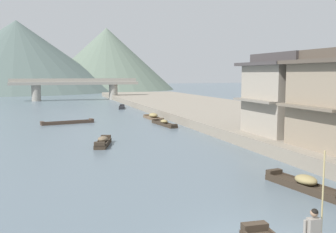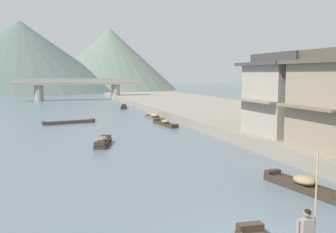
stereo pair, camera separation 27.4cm
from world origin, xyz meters
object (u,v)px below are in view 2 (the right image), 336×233
object	(u,v)px
boat_moored_nearest	(165,123)
house_waterfront_tall	(287,95)
boat_midriver_drifting	(304,185)
boat_midriver_upstream	(69,122)
boat_moored_third	(155,117)
boat_moored_second	(103,142)
boat_moored_far	(124,107)
stone_bridge	(78,86)
boatman_person	(307,232)

from	to	relation	value
boat_moored_nearest	house_waterfront_tall	bearing A→B (deg)	-68.30
boat_moored_nearest	boat_midriver_drifting	distance (m)	23.90
boat_midriver_upstream	house_waterfront_tall	bearing A→B (deg)	-50.33
boat_moored_third	boat_midriver_upstream	size ratio (longest dim) A/B	0.83
boat_moored_nearest	boat_moored_second	bearing A→B (deg)	-129.71
boat_moored_nearest	boat_midriver_drifting	world-z (taller)	boat_midriver_drifting
boat_midriver_drifting	boat_moored_nearest	bearing A→B (deg)	88.63
boat_moored_nearest	boat_moored_far	distance (m)	21.29
boat_moored_nearest	boat_midriver_upstream	size ratio (longest dim) A/B	0.91
boat_moored_nearest	stone_bridge	xyz separation A→B (m)	(-5.60, 42.95, 2.76)
boat_moored_second	boat_midriver_drifting	xyz separation A→B (m)	(7.39, -14.30, -0.02)
boat_moored_nearest	boat_midriver_upstream	distance (m)	10.73
boat_moored_third	house_waterfront_tall	bearing A→B (deg)	-75.71
boat_moored_third	house_waterfront_tall	world-z (taller)	house_waterfront_tall
boat_moored_second	stone_bridge	world-z (taller)	stone_bridge
boat_moored_second	boat_moored_third	xyz separation A→B (m)	(8.45, 15.41, -0.01)
boat_midriver_upstream	house_waterfront_tall	world-z (taller)	house_waterfront_tall
boat_moored_far	house_waterfront_tall	bearing A→B (deg)	-80.66
boat_moored_second	boat_moored_far	xyz separation A→B (m)	(7.66, 30.88, -0.10)
boat_midriver_drifting	boat_midriver_upstream	size ratio (longest dim) A/B	0.81
stone_bridge	house_waterfront_tall	bearing A→B (deg)	-78.96
boatman_person	stone_bridge	size ratio (longest dim) A/B	0.12
boat_moored_second	house_waterfront_tall	xyz separation A→B (m)	(13.42, -4.10, 3.63)
stone_bridge	boat_moored_nearest	bearing A→B (deg)	-82.57
boat_moored_nearest	boat_moored_second	distance (m)	12.47
boat_midriver_upstream	stone_bridge	size ratio (longest dim) A/B	0.22
house_waterfront_tall	boat_midriver_drifting	bearing A→B (deg)	-120.55
house_waterfront_tall	boat_midriver_upstream	bearing A→B (deg)	129.67
boat_moored_nearest	house_waterfront_tall	size ratio (longest dim) A/B	0.87
boatman_person	house_waterfront_tall	bearing A→B (deg)	56.70
boat_moored_second	boat_midriver_drifting	bearing A→B (deg)	-62.66
boat_moored_third	boatman_person	bearing A→B (deg)	-99.78
boat_moored_far	stone_bridge	xyz separation A→B (m)	(-5.30, 21.66, 2.78)
boat_midriver_upstream	stone_bridge	xyz separation A→B (m)	(4.10, 38.37, 2.82)
boatman_person	stone_bridge	world-z (taller)	stone_bridge
boat_midriver_drifting	house_waterfront_tall	xyz separation A→B (m)	(6.02, 10.20, 3.66)
boat_moored_far	boat_moored_nearest	bearing A→B (deg)	-89.18
house_waterfront_tall	boat_moored_third	bearing A→B (deg)	104.29
boat_moored_second	house_waterfront_tall	size ratio (longest dim) A/B	0.58
boat_moored_third	boat_midriver_upstream	xyz separation A→B (m)	(-10.18, -1.24, -0.13)
boat_moored_third	boat_midriver_drifting	world-z (taller)	boat_moored_third
boat_moored_nearest	boat_moored_second	world-z (taller)	boat_moored_second
boat_moored_second	boat_moored_far	bearing A→B (deg)	76.06
boat_moored_nearest	boat_moored_far	world-z (taller)	boat_moored_nearest
boat_midriver_drifting	stone_bridge	size ratio (longest dim) A/B	0.18
boat_midriver_drifting	boat_moored_third	bearing A→B (deg)	87.97
boat_midriver_drifting	house_waterfront_tall	size ratio (longest dim) A/B	0.77
boat_moored_far	house_waterfront_tall	distance (m)	35.65
boat_midriver_drifting	house_waterfront_tall	world-z (taller)	house_waterfront_tall
boat_midriver_upstream	house_waterfront_tall	distance (m)	24.04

